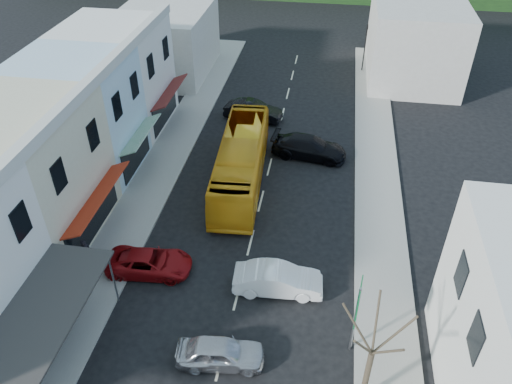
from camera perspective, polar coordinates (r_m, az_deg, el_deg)
name	(u,v)px	position (r m, az deg, el deg)	size (l,w,h in m)	color
ground	(238,294)	(26.48, -2.12, -11.57)	(120.00, 120.00, 0.00)	black
sidewalk_left	(159,172)	(35.42, -11.02, 2.24)	(3.00, 52.00, 0.15)	gray
sidewalk_right	(378,193)	(33.80, 13.77, -0.09)	(3.00, 52.00, 0.15)	gray
shopfront_row	(42,157)	(31.71, -23.25, 3.69)	(8.25, 30.00, 8.00)	silver
distant_block_left	(166,41)	(49.83, -10.25, 16.58)	(8.00, 10.00, 6.00)	#B7B2A8
distant_block_right	(415,39)	(50.45, 17.66, 16.34)	(8.00, 12.00, 7.00)	#B7B2A8
bus	(241,162)	(33.14, -1.72, 3.41)	(2.50, 11.60, 3.10)	#F3A91A
car_silver	(220,352)	(23.46, -4.10, -17.80)	(1.80, 4.40, 1.40)	#B6B6BB
car_white	(278,281)	(26.17, 2.53, -10.08)	(1.80, 4.40, 1.40)	white
car_red	(149,262)	(27.70, -12.10, -7.79)	(1.90, 4.60, 1.40)	maroon
car_black_near	(309,148)	(36.44, 6.09, 5.00)	(1.84, 4.50, 1.40)	black
car_black_far	(253,112)	(41.12, -0.34, 9.17)	(1.80, 4.40, 1.40)	black
pedestrian_left	(86,252)	(28.74, -18.82, -6.46)	(0.60, 0.40, 1.70)	black
direction_sign	(355,320)	(23.16, 11.24, -14.18)	(0.44, 1.86, 4.10)	#075D28
street_tree	(372,353)	(20.64, 13.10, -17.50)	(2.11, 2.11, 6.67)	#362C1F
traffic_signal	(365,48)	(50.42, 12.31, 15.75)	(0.59, 0.98, 4.65)	black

